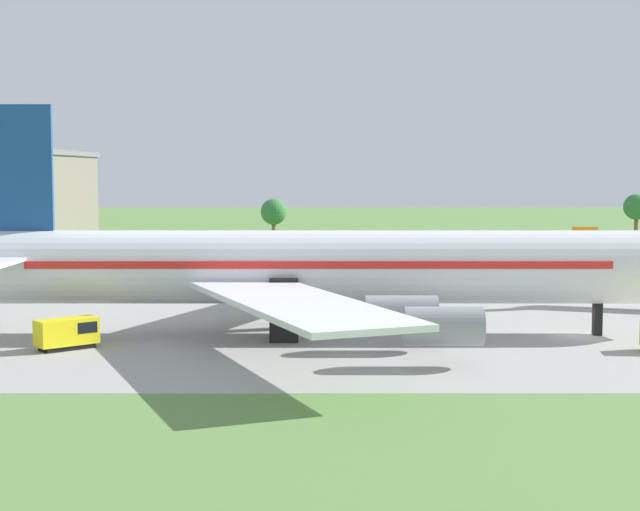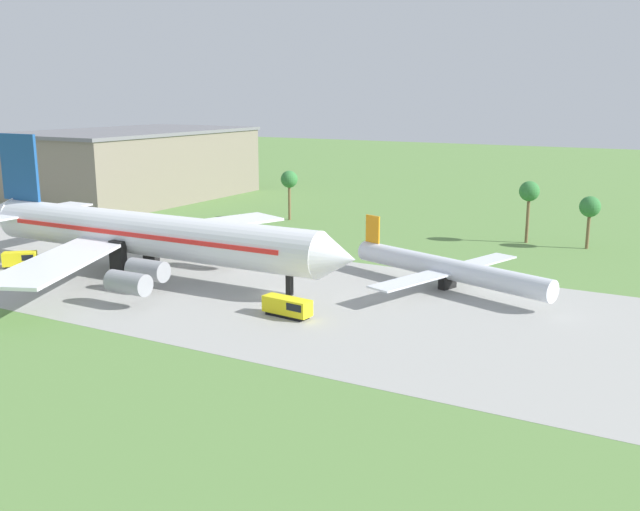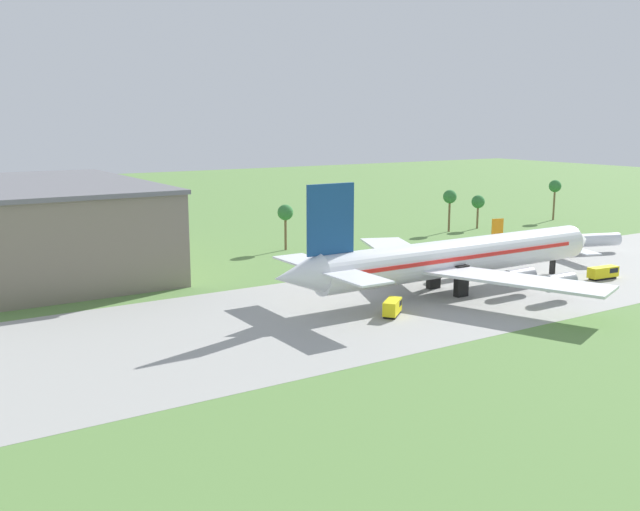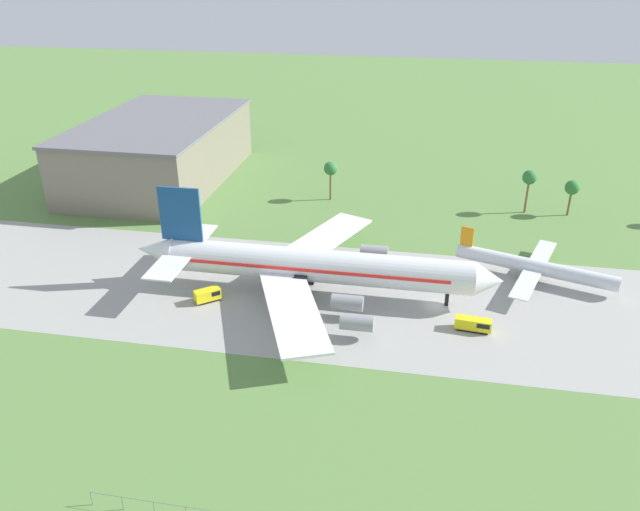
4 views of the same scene
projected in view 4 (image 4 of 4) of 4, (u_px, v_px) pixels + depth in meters
The scene contains 8 objects.
ground_plane at pixel (436, 305), 117.19m from camera, with size 600.00×600.00×0.00m, color #5B8442.
taxiway_strip at pixel (436, 305), 117.18m from camera, with size 320.00×44.00×0.02m.
jet_airliner at pixel (312, 266), 118.93m from camera, with size 71.08×58.76×20.03m.
regional_aircraft at pixel (534, 267), 125.40m from camera, with size 31.07×28.25×8.46m.
baggage_tug at pixel (208, 295), 118.08m from camera, with size 5.04×4.65×2.50m.
fuel_truck at pixel (474, 324), 108.96m from camera, with size 6.46×2.62×2.36m.
terminal_building at pixel (160, 150), 177.45m from camera, with size 36.72×61.20×17.49m.
palm_tree_row at pixel (532, 180), 154.77m from camera, with size 95.28×3.60×11.91m.
Camera 4 is at (-3.21, -103.27, 60.21)m, focal length 35.00 mm.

